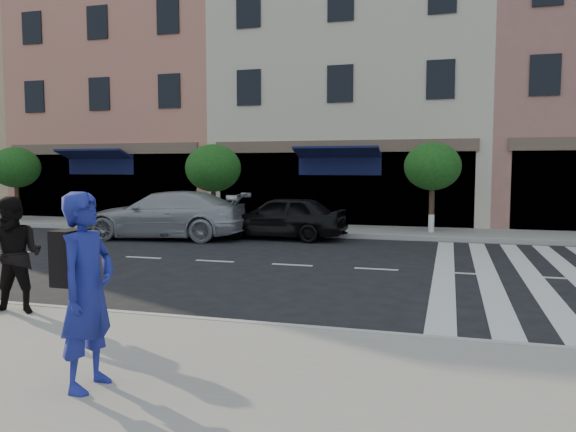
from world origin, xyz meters
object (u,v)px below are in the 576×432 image
object	(u,v)px
car_far_mid	(282,217)
car_far_left	(165,215)
photographer	(87,291)
walker	(14,255)

from	to	relation	value
car_far_mid	car_far_left	bearing A→B (deg)	-73.04
photographer	car_far_mid	world-z (taller)	photographer
car_far_left	car_far_mid	xyz separation A→B (m)	(3.71, 0.97, -0.07)
photographer	car_far_left	xyz separation A→B (m)	(-5.62, 11.92, -0.33)
photographer	car_far_left	world-z (taller)	photographer
photographer	car_far_left	size ratio (longest dim) A/B	0.36
car_far_left	photographer	bearing A→B (deg)	18.57
walker	car_far_left	bearing A→B (deg)	92.41
walker	car_far_mid	bearing A→B (deg)	71.57
car_far_mid	photographer	bearing A→B (deg)	10.70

